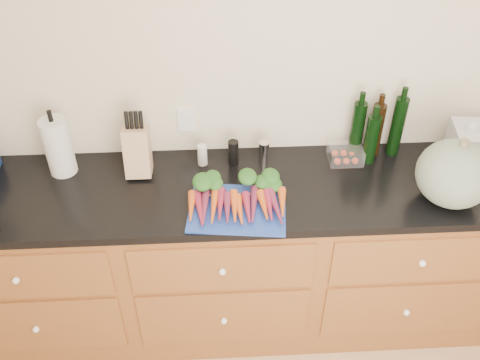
{
  "coord_description": "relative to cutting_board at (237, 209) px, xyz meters",
  "views": [
    {
      "loc": [
        -0.46,
        -0.59,
        2.54
      ],
      "look_at": [
        -0.36,
        1.2,
        1.06
      ],
      "focal_mm": 40.0,
      "sensor_mm": 36.0,
      "label": 1
    }
  ],
  "objects": [
    {
      "name": "wall_back",
      "position": [
        0.37,
        0.48,
        0.35
      ],
      "size": [
        4.1,
        0.05,
        2.6
      ],
      "primitive_type": "cube",
      "color": "beige",
      "rests_on": "ground"
    },
    {
      "name": "cabinets",
      "position": [
        0.37,
        0.16,
        -0.49
      ],
      "size": [
        3.6,
        0.64,
        0.9
      ],
      "color": "brown",
      "rests_on": "ground"
    },
    {
      "name": "countertop",
      "position": [
        0.37,
        0.16,
        -0.03
      ],
      "size": [
        3.64,
        0.62,
        0.04
      ],
      "primitive_type": "cube",
      "color": "black",
      "rests_on": "cabinets"
    },
    {
      "name": "cutting_board",
      "position": [
        0.0,
        0.0,
        0.0
      ],
      "size": [
        0.45,
        0.36,
        0.01
      ],
      "primitive_type": "cube",
      "rotation": [
        0.0,
        0.0,
        -0.11
      ],
      "color": "#1F3D9C",
      "rests_on": "countertop"
    },
    {
      "name": "carrots",
      "position": [
        0.0,
        0.03,
        0.03
      ],
      "size": [
        0.44,
        0.3,
        0.06
      ],
      "color": "#D75819",
      "rests_on": "cutting_board"
    },
    {
      "name": "squash",
      "position": [
        0.94,
        0.02,
        0.14
      ],
      "size": [
        0.33,
        0.33,
        0.3
      ],
      "primitive_type": "ellipsoid",
      "color": "slate",
      "rests_on": "countertop"
    },
    {
      "name": "paper_towel",
      "position": [
        -0.81,
        0.32,
        0.14
      ],
      "size": [
        0.13,
        0.13,
        0.28
      ],
      "primitive_type": "cylinder",
      "color": "silver",
      "rests_on": "countertop"
    },
    {
      "name": "knife_block",
      "position": [
        -0.45,
        0.3,
        0.11
      ],
      "size": [
        0.12,
        0.12,
        0.24
      ],
      "primitive_type": "cube",
      "color": "tan",
      "rests_on": "countertop"
    },
    {
      "name": "grinder_salt",
      "position": [
        -0.15,
        0.34,
        0.05
      ],
      "size": [
        0.05,
        0.05,
        0.11
      ],
      "primitive_type": "cylinder",
      "color": "silver",
      "rests_on": "countertop"
    },
    {
      "name": "grinder_pepper",
      "position": [
        -0.0,
        0.34,
        0.06
      ],
      "size": [
        0.05,
        0.05,
        0.13
      ],
      "primitive_type": "cylinder",
      "color": "black",
      "rests_on": "countertop"
    },
    {
      "name": "canister_chrome",
      "position": [
        0.15,
        0.34,
        0.05
      ],
      "size": [
        0.05,
        0.05,
        0.12
      ],
      "primitive_type": "cylinder",
      "color": "silver",
      "rests_on": "countertop"
    },
    {
      "name": "tomato_box",
      "position": [
        0.54,
        0.33,
        0.03
      ],
      "size": [
        0.16,
        0.13,
        0.08
      ],
      "primitive_type": "cube",
      "color": "white",
      "rests_on": "countertop"
    },
    {
      "name": "bottles",
      "position": [
        0.69,
        0.37,
        0.14
      ],
      "size": [
        0.26,
        0.13,
        0.31
      ],
      "color": "black",
      "rests_on": "countertop"
    },
    {
      "name": "grocery_bag",
      "position": [
        1.17,
        0.28,
        0.09
      ],
      "size": [
        0.29,
        0.25,
        0.19
      ],
      "primitive_type": null,
      "rotation": [
        0.0,
        0.0,
        -0.15
      ],
      "color": "silver",
      "rests_on": "countertop"
    }
  ]
}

